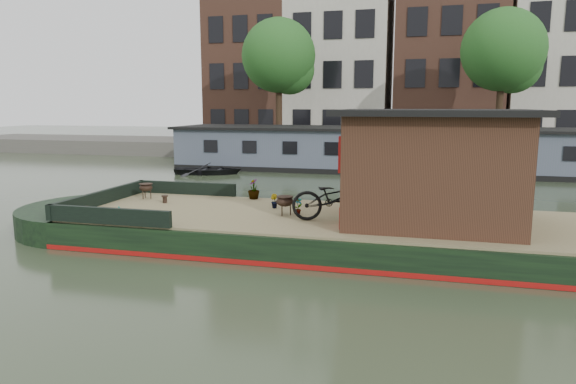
% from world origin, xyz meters
% --- Properties ---
extents(ground, '(120.00, 120.00, 0.00)m').
position_xyz_m(ground, '(0.00, 0.00, 0.00)').
color(ground, '#303C26').
rests_on(ground, ground).
extents(houseboat_hull, '(14.01, 4.02, 0.60)m').
position_xyz_m(houseboat_hull, '(-1.33, 0.00, 0.27)').
color(houseboat_hull, black).
rests_on(houseboat_hull, ground).
extents(houseboat_deck, '(11.80, 3.80, 0.05)m').
position_xyz_m(houseboat_deck, '(0.00, 0.00, 0.62)').
color(houseboat_deck, '#857952').
rests_on(houseboat_deck, houseboat_hull).
extents(bow_bulwark, '(3.00, 4.00, 0.35)m').
position_xyz_m(bow_bulwark, '(-5.07, 0.00, 0.82)').
color(bow_bulwark, black).
rests_on(bow_bulwark, houseboat_deck).
extents(cabin, '(4.00, 3.50, 2.42)m').
position_xyz_m(cabin, '(2.19, 0.00, 1.88)').
color(cabin, black).
rests_on(cabin, houseboat_deck).
extents(bicycle, '(2.05, 1.10, 1.02)m').
position_xyz_m(bicycle, '(0.20, -0.37, 1.16)').
color(bicycle, black).
rests_on(bicycle, houseboat_deck).
extents(potted_plant_a, '(0.27, 0.27, 0.43)m').
position_xyz_m(potted_plant_a, '(-0.76, 0.01, 0.86)').
color(potted_plant_a, brown).
rests_on(potted_plant_a, houseboat_deck).
extents(potted_plant_b, '(0.25, 0.24, 0.35)m').
position_xyz_m(potted_plant_b, '(-1.51, 0.62, 0.83)').
color(potted_plant_b, maroon).
rests_on(potted_plant_b, houseboat_deck).
extents(potted_plant_d, '(0.42, 0.42, 0.56)m').
position_xyz_m(potted_plant_d, '(-2.39, 1.70, 0.93)').
color(potted_plant_d, brown).
rests_on(potted_plant_d, houseboat_deck).
extents(potted_plant_e, '(0.19, 0.21, 0.33)m').
position_xyz_m(potted_plant_e, '(-4.38, -1.62, 0.81)').
color(potted_plant_e, brown).
rests_on(potted_plant_e, houseboat_deck).
extents(brazier_front, '(0.53, 0.53, 0.45)m').
position_xyz_m(brazier_front, '(-1.04, -0.12, 0.87)').
color(brazier_front, black).
rests_on(brazier_front, houseboat_deck).
extents(brazier_rear, '(0.49, 0.49, 0.42)m').
position_xyz_m(brazier_rear, '(-5.24, 1.01, 0.86)').
color(brazier_rear, black).
rests_on(brazier_rear, houseboat_deck).
extents(bollard_port, '(0.17, 0.17, 0.20)m').
position_xyz_m(bollard_port, '(-4.45, 0.56, 0.75)').
color(bollard_port, black).
rests_on(bollard_port, houseboat_deck).
extents(bollard_stbd, '(0.16, 0.16, 0.18)m').
position_xyz_m(bollard_stbd, '(-5.58, -1.15, 0.74)').
color(bollard_stbd, black).
rests_on(bollard_stbd, houseboat_deck).
extents(dinghy, '(3.50, 2.83, 0.64)m').
position_xyz_m(dinghy, '(-7.64, 10.77, 0.32)').
color(dinghy, black).
rests_on(dinghy, ground).
extents(far_houseboat, '(20.40, 4.40, 2.11)m').
position_xyz_m(far_houseboat, '(0.00, 14.00, 0.97)').
color(far_houseboat, '#494F61').
rests_on(far_houseboat, ground).
extents(quay, '(60.00, 6.00, 0.90)m').
position_xyz_m(quay, '(0.00, 20.50, 0.45)').
color(quay, '#47443F').
rests_on(quay, ground).
extents(townhouse_row, '(27.25, 8.00, 16.50)m').
position_xyz_m(townhouse_row, '(0.15, 27.50, 7.90)').
color(townhouse_row, brown).
rests_on(townhouse_row, ground).
extents(tree_left, '(4.40, 4.40, 7.40)m').
position_xyz_m(tree_left, '(-6.36, 19.07, 5.89)').
color(tree_left, '#332316').
rests_on(tree_left, quay).
extents(tree_right, '(4.40, 4.40, 7.40)m').
position_xyz_m(tree_right, '(6.14, 19.07, 5.89)').
color(tree_right, '#332316').
rests_on(tree_right, quay).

